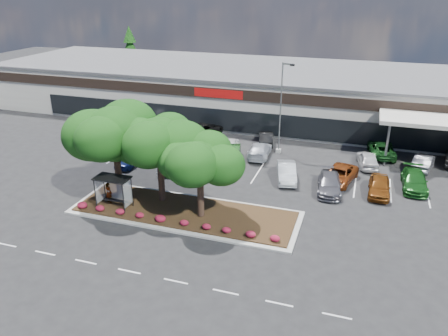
% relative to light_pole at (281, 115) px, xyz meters
% --- Properties ---
extents(ground, '(160.00, 160.00, 0.00)m').
position_rel_light_pole_xyz_m(ground, '(-2.38, -19.49, -4.22)').
color(ground, black).
rests_on(ground, ground).
extents(retail_store, '(80.40, 25.20, 6.25)m').
position_rel_light_pole_xyz_m(retail_store, '(-2.31, 14.42, -1.06)').
color(retail_store, beige).
rests_on(retail_store, ground).
extents(landscape_island, '(18.00, 6.00, 0.26)m').
position_rel_light_pole_xyz_m(landscape_island, '(-4.38, -15.49, -4.09)').
color(landscape_island, '#A8A8A3').
rests_on(landscape_island, ground).
extents(lane_markings, '(33.12, 20.06, 0.01)m').
position_rel_light_pole_xyz_m(lane_markings, '(-2.52, -9.07, -4.21)').
color(lane_markings, silver).
rests_on(lane_markings, ground).
extents(shrub_row, '(17.00, 0.80, 0.50)m').
position_rel_light_pole_xyz_m(shrub_row, '(-4.38, -17.59, -3.71)').
color(shrub_row, maroon).
rests_on(shrub_row, landscape_island).
extents(bus_shelter, '(2.75, 1.55, 2.59)m').
position_rel_light_pole_xyz_m(bus_shelter, '(-9.88, -16.54, -1.91)').
color(bus_shelter, black).
rests_on(bus_shelter, landscape_island).
extents(island_tree_west, '(7.20, 7.20, 7.89)m').
position_rel_light_pole_xyz_m(island_tree_west, '(-10.38, -14.99, -0.01)').
color(island_tree_west, '#10370C').
rests_on(island_tree_west, landscape_island).
extents(island_tree_mid, '(6.60, 6.60, 7.32)m').
position_rel_light_pole_xyz_m(island_tree_mid, '(-6.88, -14.29, -0.30)').
color(island_tree_mid, '#10370C').
rests_on(island_tree_mid, landscape_island).
extents(island_tree_east, '(5.80, 5.80, 6.50)m').
position_rel_light_pole_xyz_m(island_tree_east, '(-2.88, -15.79, -0.71)').
color(island_tree_east, '#10370C').
rests_on(island_tree_east, landscape_island).
extents(conifer_north_west, '(4.40, 4.40, 10.00)m').
position_rel_light_pole_xyz_m(conifer_north_west, '(-32.38, 26.51, 0.78)').
color(conifer_north_west, '#10370C').
rests_on(conifer_north_west, ground).
extents(person_waiting, '(0.75, 0.62, 1.75)m').
position_rel_light_pole_xyz_m(person_waiting, '(-10.75, -16.11, -3.08)').
color(person_waiting, '#594C47').
rests_on(person_waiting, landscape_island).
extents(light_pole, '(1.43, 0.50, 9.54)m').
position_rel_light_pole_xyz_m(light_pole, '(0.00, 0.00, 0.00)').
color(light_pole, '#A8A8A3').
rests_on(light_pole, ground).
extents(car_0, '(1.83, 4.04, 1.35)m').
position_rel_light_pole_xyz_m(car_0, '(-13.35, -8.10, -3.55)').
color(car_0, navy).
rests_on(car_0, ground).
extents(car_1, '(1.99, 4.90, 1.58)m').
position_rel_light_pole_xyz_m(car_1, '(-11.56, -5.07, -3.43)').
color(car_1, navy).
rests_on(car_1, ground).
extents(car_2, '(2.20, 4.79, 1.52)m').
position_rel_light_pole_xyz_m(car_2, '(-9.06, -7.64, -3.46)').
color(car_2, white).
rests_on(car_2, ground).
extents(car_3, '(2.60, 4.89, 1.53)m').
position_rel_light_pole_xyz_m(car_3, '(-4.15, -3.86, -3.45)').
color(car_3, '#1D4A1C').
rests_on(car_3, ground).
extents(car_4, '(2.71, 4.89, 1.53)m').
position_rel_light_pole_xyz_m(car_4, '(2.00, -6.64, -3.46)').
color(car_4, '#ACB3B8').
rests_on(car_4, ground).
extents(car_5, '(2.50, 5.10, 1.43)m').
position_rel_light_pole_xyz_m(car_5, '(5.99, -7.86, -3.50)').
color(car_5, '#505056').
rests_on(car_5, ground).
extents(car_6, '(3.48, 5.46, 1.40)m').
position_rel_light_pole_xyz_m(car_6, '(6.65, -5.65, -3.52)').
color(car_6, maroon).
rests_on(car_6, ground).
extents(car_7, '(1.81, 4.42, 1.50)m').
position_rel_light_pole_xyz_m(car_7, '(10.10, -7.12, -3.47)').
color(car_7, brown).
rests_on(car_7, ground).
extents(car_8, '(2.14, 5.07, 1.46)m').
position_rel_light_pole_xyz_m(car_8, '(13.03, -4.89, -3.49)').
color(car_8, '#174F18').
rests_on(car_8, ground).
extents(car_9, '(2.10, 5.11, 1.65)m').
position_rel_light_pole_xyz_m(car_9, '(-17.12, 2.01, -3.39)').
color(car_9, '#4C4D52').
rests_on(car_9, ground).
extents(car_10, '(4.44, 5.86, 1.48)m').
position_rel_light_pole_xyz_m(car_10, '(-9.70, 2.97, -3.48)').
color(car_10, black).
rests_on(car_10, ground).
extents(car_11, '(2.76, 4.85, 1.56)m').
position_rel_light_pole_xyz_m(car_11, '(-5.07, -1.46, -3.44)').
color(car_11, white).
rests_on(car_11, ground).
extents(car_12, '(2.56, 4.66, 1.46)m').
position_rel_light_pole_xyz_m(car_12, '(-2.01, 2.13, -3.49)').
color(car_12, black).
rests_on(car_12, ground).
extents(car_13, '(2.35, 5.13, 1.45)m').
position_rel_light_pole_xyz_m(car_13, '(-1.73, -1.71, -3.49)').
color(car_13, '#B5BAC3').
rests_on(car_13, ground).
extents(car_14, '(2.47, 4.60, 1.49)m').
position_rel_light_pole_xyz_m(car_14, '(9.00, -1.00, -3.47)').
color(car_14, silver).
rests_on(car_14, ground).
extents(car_15, '(3.05, 5.62, 1.50)m').
position_rel_light_pole_xyz_m(car_15, '(10.30, 2.46, -3.47)').
color(car_15, '#134116').
rests_on(car_15, ground).
extents(car_16, '(2.71, 4.81, 1.50)m').
position_rel_light_pole_xyz_m(car_16, '(14.17, 0.04, -3.47)').
color(car_16, '#5A5A61').
rests_on(car_16, ground).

